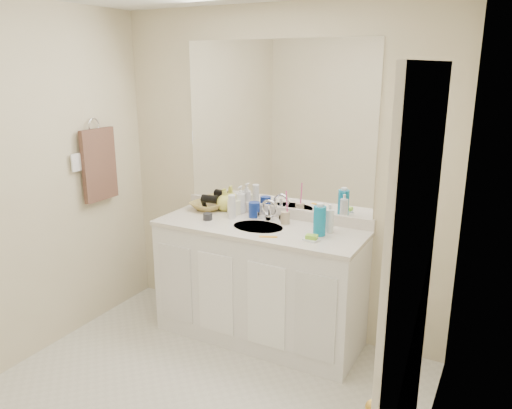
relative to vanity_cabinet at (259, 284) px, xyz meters
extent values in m
cube|color=beige|center=(0.00, 0.28, 0.77)|extent=(2.60, 0.02, 2.40)
cube|color=beige|center=(-1.30, -1.02, 0.77)|extent=(0.02, 2.60, 2.40)
cube|color=beige|center=(1.30, -1.02, 0.77)|extent=(0.02, 2.60, 2.40)
cube|color=white|center=(0.00, 0.00, 0.00)|extent=(1.50, 0.55, 0.85)
cube|color=beige|center=(0.00, 0.00, 0.44)|extent=(1.52, 0.57, 0.03)
cube|color=silver|center=(0.00, 0.26, 0.50)|extent=(1.52, 0.03, 0.08)
cylinder|color=beige|center=(0.00, -0.02, 0.44)|extent=(0.37, 0.37, 0.02)
cylinder|color=silver|center=(0.00, 0.16, 0.51)|extent=(0.02, 0.02, 0.11)
cube|color=white|center=(0.00, 0.27, 1.14)|extent=(1.48, 0.01, 1.20)
cylinder|color=navy|center=(-0.13, 0.17, 0.51)|extent=(0.09, 0.09, 0.12)
cylinder|color=tan|center=(0.14, 0.13, 0.50)|extent=(0.08, 0.08, 0.09)
cylinder|color=#E23B8B|center=(0.15, 0.13, 0.60)|extent=(0.01, 0.04, 0.19)
cylinder|color=#0E7AA8|center=(0.45, 0.01, 0.56)|extent=(0.11, 0.11, 0.20)
cylinder|color=white|center=(0.48, 0.11, 0.53)|extent=(0.07, 0.07, 0.16)
cube|color=white|center=(0.44, -0.11, 0.46)|extent=(0.12, 0.10, 0.01)
cube|color=#89CC31|center=(0.44, -0.11, 0.48)|extent=(0.08, 0.06, 0.03)
cube|color=#F7A31A|center=(0.16, -0.19, 0.46)|extent=(0.12, 0.07, 0.01)
cylinder|color=#242428|center=(-0.40, -0.05, 0.48)|extent=(0.09, 0.09, 0.05)
cylinder|color=silver|center=(-0.27, 0.07, 0.54)|extent=(0.07, 0.07, 0.18)
imported|color=white|center=(-0.28, 0.22, 0.56)|extent=(0.09, 0.09, 0.21)
imported|color=#FFFCCF|center=(-0.30, 0.16, 0.54)|extent=(0.09, 0.10, 0.16)
imported|color=#D5D352|center=(-0.42, 0.22, 0.54)|extent=(0.16, 0.16, 0.18)
imported|color=#A38842|center=(-0.55, 0.17, 0.49)|extent=(0.30, 0.30, 0.06)
cylinder|color=black|center=(-0.53, 0.17, 0.54)|extent=(0.14, 0.08, 0.06)
torus|color=silver|center=(-1.27, -0.25, 1.12)|extent=(0.01, 0.11, 0.11)
cube|color=#3C2820|center=(-1.25, -0.25, 0.82)|extent=(0.04, 0.32, 0.55)
cube|color=white|center=(-1.27, -0.45, 0.88)|extent=(0.01, 0.08, 0.13)
cube|color=white|center=(1.29, -1.32, 0.57)|extent=(0.02, 0.82, 2.00)
camera|label=1|loc=(1.56, -3.00, 1.56)|focal=35.00mm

